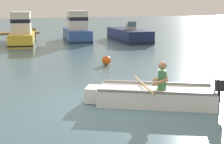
# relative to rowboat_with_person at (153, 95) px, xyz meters

# --- Properties ---
(ground_plane) EXTENTS (120.00, 120.00, 0.00)m
(ground_plane) POSITION_rel_rowboat_with_person_xyz_m (-0.92, 0.28, -0.25)
(ground_plane) COLOR slate
(rowboat_with_person) EXTENTS (3.44, 2.54, 1.19)m
(rowboat_with_person) POSITION_rel_rowboat_with_person_xyz_m (0.00, 0.00, 0.00)
(rowboat_with_person) COLOR white
(rowboat_with_person) RESTS_ON ground
(moored_boat_yellow) EXTENTS (2.43, 5.19, 2.21)m
(moored_boat_yellow) POSITION_rel_rowboat_with_person_xyz_m (-1.74, 15.23, 0.56)
(moored_boat_yellow) COLOR gold
(moored_boat_yellow) RESTS_ON ground
(moored_boat_blue) EXTENTS (2.32, 4.83, 2.26)m
(moored_boat_blue) POSITION_rel_rowboat_with_person_xyz_m (2.23, 15.60, 0.58)
(moored_boat_blue) COLOR #2D519E
(moored_boat_blue) RESTS_ON ground
(moored_boat_navy) EXTENTS (2.40, 5.58, 1.48)m
(moored_boat_navy) POSITION_rel_rowboat_with_person_xyz_m (5.89, 14.41, 0.18)
(moored_boat_navy) COLOR #19234C
(moored_boat_navy) RESTS_ON ground
(mooring_buoy) EXTENTS (0.41, 0.41, 0.41)m
(mooring_buoy) POSITION_rel_rowboat_with_person_xyz_m (0.87, 5.90, -0.05)
(mooring_buoy) COLOR #E55919
(mooring_buoy) RESTS_ON ground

